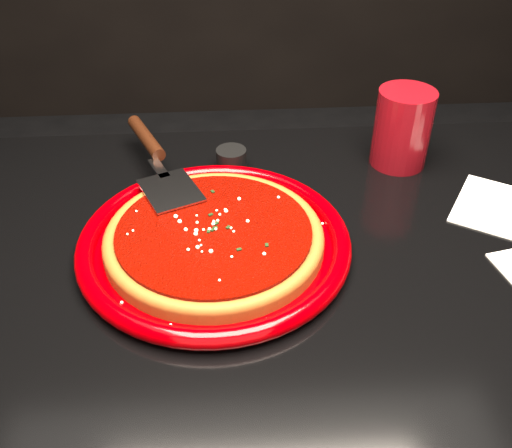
{
  "coord_description": "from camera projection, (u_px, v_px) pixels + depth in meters",
  "views": [
    {
      "loc": [
        -0.08,
        -0.56,
        1.27
      ],
      "look_at": [
        -0.04,
        0.08,
        0.77
      ],
      "focal_mm": 40.0,
      "sensor_mm": 36.0,
      "label": 1
    }
  ],
  "objects": [
    {
      "name": "table",
      "position": [
        281.0,
        430.0,
        1.0
      ],
      "size": [
        1.2,
        0.8,
        0.75
      ],
      "primitive_type": "cube",
      "color": "black",
      "rests_on": "floor"
    },
    {
      "name": "plate",
      "position": [
        214.0,
        242.0,
        0.79
      ],
      "size": [
        0.5,
        0.5,
        0.03
      ],
      "primitive_type": "cylinder",
      "rotation": [
        0.0,
        0.0,
        -0.43
      ],
      "color": "#810002",
      "rests_on": "table"
    },
    {
      "name": "pizza_crust",
      "position": [
        214.0,
        240.0,
        0.79
      ],
      "size": [
        0.4,
        0.4,
        0.02
      ],
      "primitive_type": "cylinder",
      "rotation": [
        0.0,
        0.0,
        -0.43
      ],
      "color": "brown",
      "rests_on": "plate"
    },
    {
      "name": "pizza_crust_rim",
      "position": [
        214.0,
        235.0,
        0.79
      ],
      "size": [
        0.4,
        0.4,
        0.02
      ],
      "primitive_type": "torus",
      "rotation": [
        0.0,
        0.0,
        -0.43
      ],
      "color": "brown",
      "rests_on": "plate"
    },
    {
      "name": "pizza_sauce",
      "position": [
        214.0,
        232.0,
        0.78
      ],
      "size": [
        0.36,
        0.36,
        0.01
      ],
      "primitive_type": "cylinder",
      "rotation": [
        0.0,
        0.0,
        -0.43
      ],
      "color": "#6E0500",
      "rests_on": "plate"
    },
    {
      "name": "parmesan_dusting",
      "position": [
        214.0,
        228.0,
        0.78
      ],
      "size": [
        0.26,
        0.26,
        0.01
      ],
      "primitive_type": null,
      "color": "#FDEFC5",
      "rests_on": "plate"
    },
    {
      "name": "basil_flecks",
      "position": [
        214.0,
        229.0,
        0.78
      ],
      "size": [
        0.24,
        0.24,
        0.0
      ],
      "primitive_type": null,
      "color": "black",
      "rests_on": "plate"
    },
    {
      "name": "pizza_server",
      "position": [
        158.0,
        159.0,
        0.91
      ],
      "size": [
        0.21,
        0.34,
        0.02
      ],
      "primitive_type": null,
      "rotation": [
        0.0,
        0.0,
        0.41
      ],
      "color": "silver",
      "rests_on": "plate"
    },
    {
      "name": "cup",
      "position": [
        402.0,
        128.0,
        0.95
      ],
      "size": [
        0.12,
        0.12,
        0.13
      ],
      "primitive_type": "cylinder",
      "rotation": [
        0.0,
        0.0,
        -0.26
      ],
      "color": "maroon",
      "rests_on": "table"
    },
    {
      "name": "napkin_b",
      "position": [
        502.0,
        209.0,
        0.88
      ],
      "size": [
        0.19,
        0.19,
        0.0
      ],
      "primitive_type": "cube",
      "rotation": [
        0.0,
        0.0,
        -0.58
      ],
      "color": "white",
      "rests_on": "table"
    },
    {
      "name": "ramekin",
      "position": [
        231.0,
        160.0,
        0.96
      ],
      "size": [
        0.07,
        0.07,
        0.04
      ],
      "primitive_type": "cylinder",
      "rotation": [
        0.0,
        0.0,
        0.43
      ],
      "color": "black",
      "rests_on": "table"
    }
  ]
}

